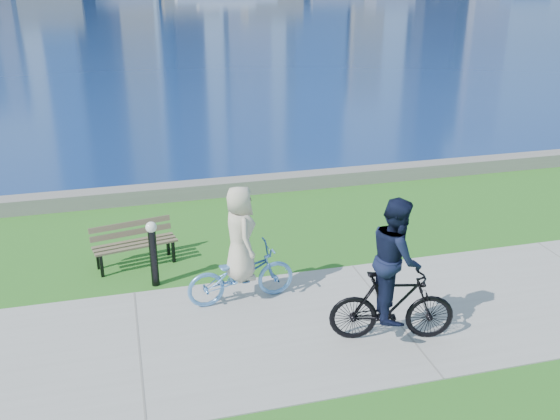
# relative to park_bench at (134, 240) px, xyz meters

# --- Properties ---
(ground) EXTENTS (320.00, 320.00, 0.00)m
(ground) POSITION_rel_park_bench_xyz_m (3.92, -2.91, -0.48)
(ground) COLOR #236219
(ground) RESTS_ON ground
(concrete_path) EXTENTS (80.00, 3.50, 0.02)m
(concrete_path) POSITION_rel_park_bench_xyz_m (3.92, -2.91, -0.47)
(concrete_path) COLOR gray
(concrete_path) RESTS_ON ground
(seawall) EXTENTS (90.00, 0.50, 0.35)m
(seawall) POSITION_rel_park_bench_xyz_m (3.92, 3.29, -0.31)
(seawall) COLOR slate
(seawall) RESTS_ON ground
(bay_water) EXTENTS (320.00, 131.00, 0.01)m
(bay_water) POSITION_rel_park_bench_xyz_m (3.92, 69.09, -0.48)
(bay_water) COLOR navy
(bay_water) RESTS_ON ground
(park_bench) EXTENTS (1.60, 0.82, 0.79)m
(park_bench) POSITION_rel_park_bench_xyz_m (0.00, 0.00, 0.00)
(park_bench) COLOR black
(park_bench) RESTS_ON ground
(bollard_lamp) EXTENTS (0.20, 0.20, 1.21)m
(bollard_lamp) POSITION_rel_park_bench_xyz_m (0.31, -0.94, 0.21)
(bollard_lamp) COLOR black
(bollard_lamp) RESTS_ON ground
(cyclist_woman) EXTENTS (0.80, 1.87, 2.02)m
(cyclist_woman) POSITION_rel_park_bench_xyz_m (1.66, -1.86, 0.29)
(cyclist_woman) COLOR #5894D7
(cyclist_woman) RESTS_ON ground
(cyclist_man) EXTENTS (0.96, 1.94, 2.26)m
(cyclist_man) POSITION_rel_park_bench_xyz_m (3.61, -3.56, 0.49)
(cyclist_man) COLOR black
(cyclist_man) RESTS_ON ground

